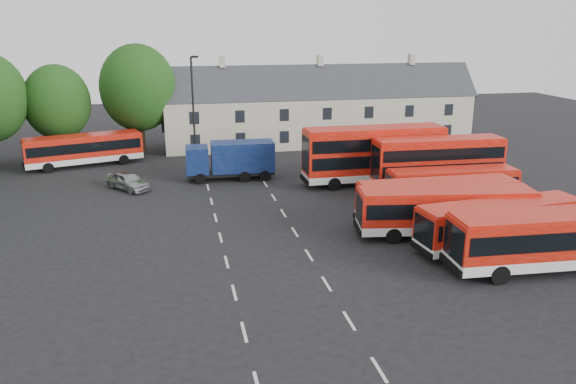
% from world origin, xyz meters
% --- Properties ---
extents(ground, '(140.00, 140.00, 0.00)m').
position_xyz_m(ground, '(0.00, 0.00, 0.00)').
color(ground, black).
rests_on(ground, ground).
extents(lane_markings, '(5.15, 33.80, 0.01)m').
position_xyz_m(lane_markings, '(2.50, 2.00, 0.01)').
color(lane_markings, beige).
rests_on(lane_markings, ground).
extents(terrace_houses, '(35.70, 7.13, 10.06)m').
position_xyz_m(terrace_houses, '(14.00, 30.00, 3.86)').
color(terrace_houses, beige).
rests_on(terrace_houses, ground).
extents(bus_row_a, '(12.24, 3.40, 3.43)m').
position_xyz_m(bus_row_a, '(18.03, -6.86, 2.06)').
color(bus_row_a, silver).
rests_on(bus_row_a, ground).
extents(bus_row_b, '(10.93, 3.59, 3.03)m').
position_xyz_m(bus_row_b, '(16.74, -3.42, 1.82)').
color(bus_row_b, silver).
rests_on(bus_row_b, ground).
extents(bus_row_c, '(11.66, 4.29, 3.22)m').
position_xyz_m(bus_row_c, '(14.49, -0.67, 1.94)').
color(bus_row_c, silver).
rests_on(bus_row_c, ground).
extents(bus_row_d, '(11.14, 2.70, 3.14)m').
position_xyz_m(bus_row_d, '(14.99, 1.48, 1.89)').
color(bus_row_d, silver).
rests_on(bus_row_d, ground).
extents(bus_row_e, '(10.09, 2.69, 2.83)m').
position_xyz_m(bus_row_e, '(18.11, 5.41, 1.70)').
color(bus_row_e, silver).
rests_on(bus_row_e, ground).
extents(bus_dd_south, '(10.92, 2.81, 4.45)m').
position_xyz_m(bus_dd_south, '(18.77, 9.33, 2.53)').
color(bus_dd_south, silver).
rests_on(bus_dd_south, ground).
extents(bus_dd_north, '(12.22, 2.97, 5.00)m').
position_xyz_m(bus_dd_north, '(14.23, 12.28, 2.85)').
color(bus_dd_north, silver).
rests_on(bus_dd_north, ground).
extents(bus_north, '(11.17, 5.50, 3.09)m').
position_xyz_m(bus_north, '(-11.30, 23.99, 1.86)').
color(bus_north, silver).
rests_on(bus_north, ground).
extents(box_truck, '(7.83, 2.63, 3.40)m').
position_xyz_m(box_truck, '(2.32, 16.19, 1.91)').
color(box_truck, black).
rests_on(box_truck, ground).
extents(silver_car, '(4.16, 4.57, 1.51)m').
position_xyz_m(silver_car, '(-6.63, 14.75, 0.75)').
color(silver_car, '#9EA1A5').
rests_on(silver_car, ground).
extents(lamppost, '(0.75, 0.35, 10.77)m').
position_xyz_m(lamppost, '(-0.73, 18.42, 5.75)').
color(lamppost, black).
rests_on(lamppost, ground).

